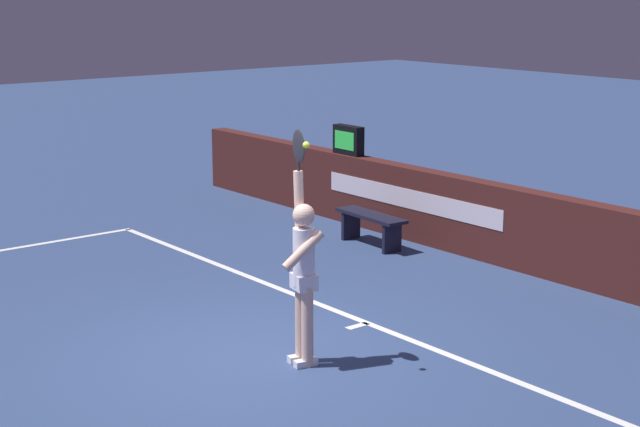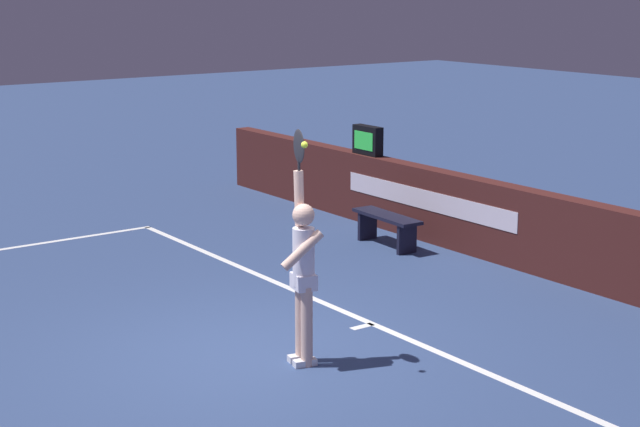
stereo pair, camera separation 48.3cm
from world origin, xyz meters
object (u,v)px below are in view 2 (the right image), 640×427
Objects in this scene: tennis_player at (303,269)px; courtside_bench_near at (387,223)px; speed_display at (368,140)px; tennis_ball at (304,145)px.

tennis_player is 1.85× the size of courtside_bench_near.
courtside_bench_near is (1.43, -0.77, -0.99)m from speed_display.
speed_display is at bearing 135.66° from tennis_player.
speed_display is 0.46× the size of courtside_bench_near.
courtside_bench_near is at bearing -28.12° from speed_display.
tennis_player reaches higher than speed_display.
tennis_ball is (0.23, -0.14, 1.31)m from tennis_player.
speed_display is 6.71m from tennis_ball.
tennis_player is at bearing 148.85° from tennis_ball.
speed_display is at bearing 136.19° from tennis_ball.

